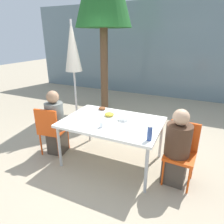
% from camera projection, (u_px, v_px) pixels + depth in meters
% --- Properties ---
extents(ground_plane, '(24.00, 24.00, 0.00)m').
position_uv_depth(ground_plane, '(112.00, 161.00, 3.35)').
color(ground_plane, tan).
extents(building_facade, '(10.00, 0.20, 3.00)m').
position_uv_depth(building_facade, '(167.00, 51.00, 6.45)').
color(building_facade, slate).
rests_on(building_facade, ground).
extents(dining_table, '(1.51, 1.03, 0.73)m').
position_uv_depth(dining_table, '(112.00, 124.00, 3.11)').
color(dining_table, white).
rests_on(dining_table, ground).
extents(chair_left, '(0.45, 0.45, 0.87)m').
position_uv_depth(chair_left, '(51.00, 128.00, 3.38)').
color(chair_left, '#E54C14').
rests_on(chair_left, ground).
extents(person_left, '(0.31, 0.31, 1.14)m').
position_uv_depth(person_left, '(56.00, 124.00, 3.43)').
color(person_left, '#473D33').
rests_on(person_left, ground).
extents(chair_right, '(0.42, 0.42, 0.87)m').
position_uv_depth(chair_right, '(182.00, 148.00, 2.77)').
color(chair_right, '#E54C14').
rests_on(chair_right, ground).
extents(person_right, '(0.34, 0.34, 1.10)m').
position_uv_depth(person_right, '(177.00, 149.00, 2.72)').
color(person_right, '#473D33').
rests_on(person_right, ground).
extents(closed_umbrella, '(0.36, 0.36, 2.27)m').
position_uv_depth(closed_umbrella, '(73.00, 51.00, 4.11)').
color(closed_umbrella, '#333333').
rests_on(closed_umbrella, ground).
extents(plate_0, '(0.27, 0.27, 0.07)m').
position_uv_depth(plate_0, '(109.00, 115.00, 3.24)').
color(plate_0, white).
rests_on(plate_0, dining_table).
extents(plate_1, '(0.22, 0.22, 0.06)m').
position_uv_depth(plate_1, '(102.00, 109.00, 3.52)').
color(plate_1, white).
rests_on(plate_1, dining_table).
extents(bottle, '(0.06, 0.06, 0.20)m').
position_uv_depth(bottle, '(150.00, 133.00, 2.49)').
color(bottle, '#334C8E').
rests_on(bottle, dining_table).
extents(drinking_cup, '(0.07, 0.07, 0.09)m').
position_uv_depth(drinking_cup, '(102.00, 124.00, 2.87)').
color(drinking_cup, white).
rests_on(drinking_cup, dining_table).
extents(salad_bowl, '(0.17, 0.17, 0.06)m').
position_uv_depth(salad_bowl, '(124.00, 118.00, 3.11)').
color(salad_bowl, white).
rests_on(salad_bowl, dining_table).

